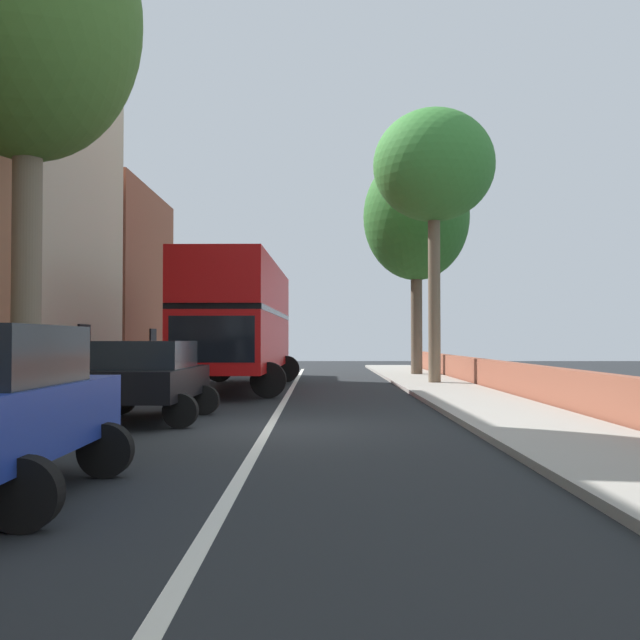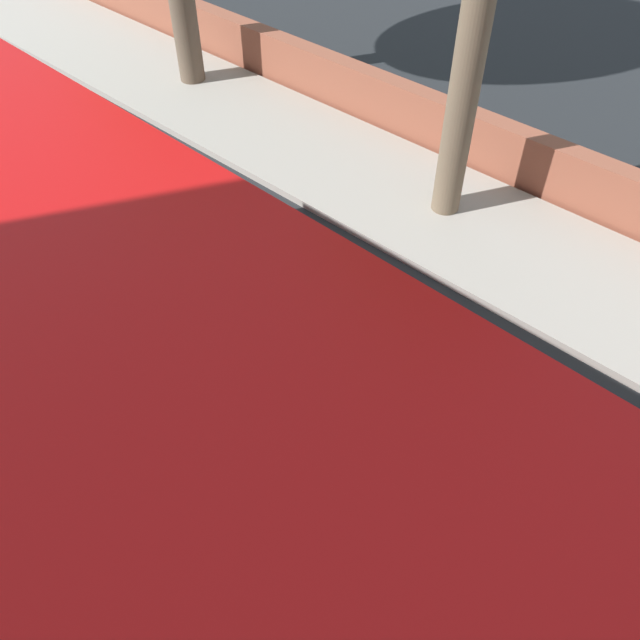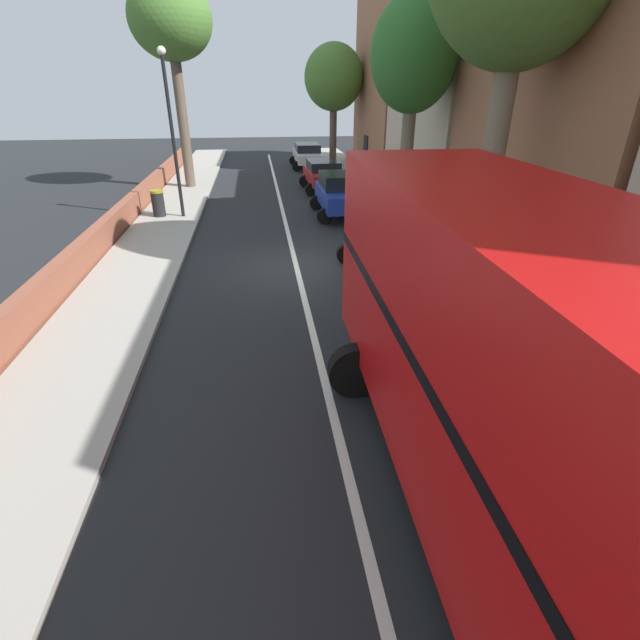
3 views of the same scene
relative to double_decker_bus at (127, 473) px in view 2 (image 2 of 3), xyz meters
name	(u,v)px [view 2 (image 2 of 3)]	position (x,y,z in m)	size (l,w,h in m)	color
double_decker_bus	(127,473)	(0.00, 0.00, 0.00)	(3.71, 11.42, 4.06)	red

